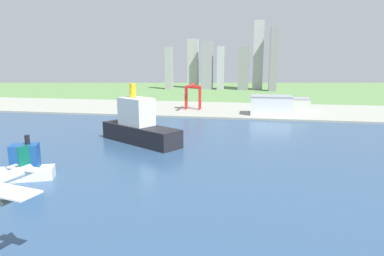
{
  "coord_description": "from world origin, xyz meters",
  "views": [
    {
      "loc": [
        40.98,
        24.02,
        70.21
      ],
      "look_at": [
        8.62,
        203.4,
        33.19
      ],
      "focal_mm": 32.28,
      "sensor_mm": 36.0,
      "label": 1
    }
  ],
  "objects_px": {
    "cargo_ship": "(139,127)",
    "warehouse_annex": "(295,104)",
    "port_crane_red": "(193,91)",
    "ferry_boat": "(19,167)",
    "warehouse_main": "(271,105)"
  },
  "relations": [
    {
      "from": "cargo_ship",
      "to": "port_crane_red",
      "type": "bearing_deg",
      "value": 85.69
    },
    {
      "from": "port_crane_red",
      "to": "warehouse_main",
      "type": "bearing_deg",
      "value": -13.91
    },
    {
      "from": "cargo_ship",
      "to": "warehouse_main",
      "type": "relative_size",
      "value": 1.6
    },
    {
      "from": "cargo_ship",
      "to": "warehouse_main",
      "type": "bearing_deg",
      "value": 53.54
    },
    {
      "from": "port_crane_red",
      "to": "warehouse_annex",
      "type": "height_order",
      "value": "port_crane_red"
    },
    {
      "from": "warehouse_annex",
      "to": "port_crane_red",
      "type": "bearing_deg",
      "value": -172.39
    },
    {
      "from": "cargo_ship",
      "to": "port_crane_red",
      "type": "relative_size",
      "value": 1.91
    },
    {
      "from": "port_crane_red",
      "to": "ferry_boat",
      "type": "bearing_deg",
      "value": -100.66
    },
    {
      "from": "ferry_boat",
      "to": "cargo_ship",
      "type": "height_order",
      "value": "cargo_ship"
    },
    {
      "from": "ferry_boat",
      "to": "cargo_ship",
      "type": "relative_size",
      "value": 0.55
    },
    {
      "from": "ferry_boat",
      "to": "warehouse_main",
      "type": "relative_size",
      "value": 0.88
    },
    {
      "from": "port_crane_red",
      "to": "warehouse_main",
      "type": "xyz_separation_m",
      "value": [
        100.99,
        -25.02,
        -12.93
      ]
    },
    {
      "from": "cargo_ship",
      "to": "port_crane_red",
      "type": "height_order",
      "value": "cargo_ship"
    },
    {
      "from": "cargo_ship",
      "to": "warehouse_annex",
      "type": "relative_size",
      "value": 2.2
    },
    {
      "from": "cargo_ship",
      "to": "warehouse_annex",
      "type": "xyz_separation_m",
      "value": [
        148.37,
        198.11,
        -3.13
      ]
    }
  ]
}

